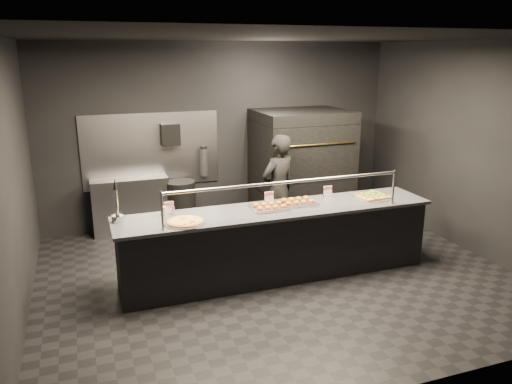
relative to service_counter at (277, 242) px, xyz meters
The scene contains 15 objects.
room 1.03m from the service_counter, 115.57° to the left, with size 6.04×6.00×3.00m.
service_counter is the anchor object (origin of this frame).
pizza_oven 2.30m from the service_counter, 57.73° to the left, with size 1.50×1.23×1.91m.
prep_shelf 2.82m from the service_counter, 124.59° to the left, with size 1.20×0.35×0.90m, color #99999E.
towel_dispenser 2.78m from the service_counter, 110.63° to the left, with size 0.30×0.20×0.35m, color black.
fire_extinguisher 2.50m from the service_counter, 98.30° to the left, with size 0.14×0.14×0.51m.
beer_tap 2.05m from the service_counter, behind, with size 0.14×0.20×0.53m.
round_pizza 1.31m from the service_counter, behind, with size 0.49×0.49×0.03m.
slider_tray_a 0.49m from the service_counter, 167.57° to the left, with size 0.49×0.38×0.07m.
slider_tray_b 0.59m from the service_counter, 17.00° to the left, with size 0.54×0.45×0.07m.
square_pizza 1.48m from the service_counter, ahead, with size 0.50×0.50×0.05m.
condiment_jar 1.47m from the service_counter, behind, with size 0.17×0.07×0.11m.
tent_cards 0.62m from the service_counter, 119.48° to the left, with size 2.30×0.04×0.15m.
trash_bin 2.36m from the service_counter, 109.93° to the left, with size 0.48×0.48×0.80m, color black.
worker 1.26m from the service_counter, 67.36° to the left, with size 0.61×0.40×1.67m, color black.
Camera 1 is at (-2.30, -5.57, 2.84)m, focal length 35.00 mm.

